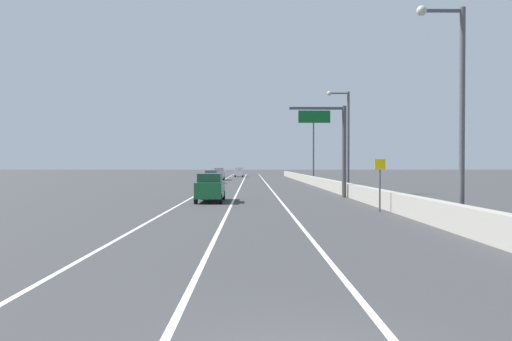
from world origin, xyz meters
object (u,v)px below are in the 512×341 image
at_px(lamp_post_right_near, 456,99).
at_px(lamp_post_right_second, 345,134).
at_px(speed_advisory_sign, 380,181).
at_px(car_gray_1, 211,177).
at_px(car_silver_2, 219,174).
at_px(overhead_sign_gantry, 335,140).
at_px(car_green_3, 210,188).
at_px(car_white_0, 239,172).
at_px(lamp_post_right_third, 312,145).

bearing_deg(lamp_post_right_near, lamp_post_right_second, 90.17).
relative_size(speed_advisory_sign, car_gray_1, 0.69).
bearing_deg(car_silver_2, car_gray_1, -91.11).
relative_size(overhead_sign_gantry, car_green_3, 1.58).
relative_size(speed_advisory_sign, lamp_post_right_near, 0.31).
distance_m(speed_advisory_sign, car_green_3, 12.48).
xyz_separation_m(speed_advisory_sign, car_gray_1, (-13.13, 38.89, -0.83)).
relative_size(overhead_sign_gantry, car_white_0, 1.74).
bearing_deg(car_green_3, lamp_post_right_second, 38.27).
distance_m(lamp_post_right_third, car_white_0, 35.35).
height_order(lamp_post_right_near, lamp_post_right_second, same).
xyz_separation_m(lamp_post_right_near, car_gray_1, (-14.76, 44.64, -4.62)).
height_order(car_gray_1, car_green_3, car_green_3).
xyz_separation_m(speed_advisory_sign, lamp_post_right_near, (1.63, -5.75, 3.79)).
xyz_separation_m(car_gray_1, car_green_3, (2.84, -31.86, 0.09)).
height_order(car_white_0, car_gray_1, car_white_0).
relative_size(overhead_sign_gantry, car_gray_1, 1.72).
bearing_deg(car_white_0, overhead_sign_gantry, -81.05).
bearing_deg(car_green_3, car_silver_2, 93.32).
height_order(lamp_post_right_near, car_silver_2, lamp_post_right_near).
distance_m(speed_advisory_sign, lamp_post_right_third, 38.72).
height_order(lamp_post_right_second, car_gray_1, lamp_post_right_second).
height_order(lamp_post_right_third, car_white_0, lamp_post_right_third).
relative_size(lamp_post_right_third, car_gray_1, 2.20).
bearing_deg(car_white_0, car_silver_2, -98.25).
bearing_deg(car_gray_1, car_silver_2, 88.89).
height_order(speed_advisory_sign, lamp_post_right_near, lamp_post_right_near).
distance_m(overhead_sign_gantry, car_silver_2, 42.75).
relative_size(lamp_post_right_near, lamp_post_right_second, 1.00).
bearing_deg(car_silver_2, lamp_post_right_second, -67.77).
xyz_separation_m(lamp_post_right_second, lamp_post_right_third, (-0.13, 22.13, 0.00)).
bearing_deg(car_green_3, car_gray_1, 95.09).
distance_m(overhead_sign_gantry, car_gray_1, 30.88).
height_order(lamp_post_right_near, car_green_3, lamp_post_right_near).
bearing_deg(overhead_sign_gantry, car_green_3, -158.08).
height_order(overhead_sign_gantry, speed_advisory_sign, overhead_sign_gantry).
relative_size(speed_advisory_sign, car_green_3, 0.63).
bearing_deg(lamp_post_right_near, car_gray_1, 108.30).
xyz_separation_m(lamp_post_right_near, lamp_post_right_third, (-0.20, 44.26, 0.00)).
height_order(overhead_sign_gantry, car_green_3, overhead_sign_gantry).
height_order(car_gray_1, car_silver_2, car_silver_2).
height_order(overhead_sign_gantry, lamp_post_right_near, lamp_post_right_near).
relative_size(lamp_post_right_near, car_white_0, 2.23).
bearing_deg(lamp_post_right_second, car_green_3, -141.73).
distance_m(overhead_sign_gantry, car_white_0, 61.52).
xyz_separation_m(speed_advisory_sign, car_green_3, (-10.29, 7.03, -0.74)).
height_order(speed_advisory_sign, lamp_post_right_third, lamp_post_right_third).
distance_m(overhead_sign_gantry, lamp_post_right_third, 27.59).
bearing_deg(lamp_post_right_third, overhead_sign_gantry, -93.89).
bearing_deg(car_gray_1, overhead_sign_gantry, -65.54).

